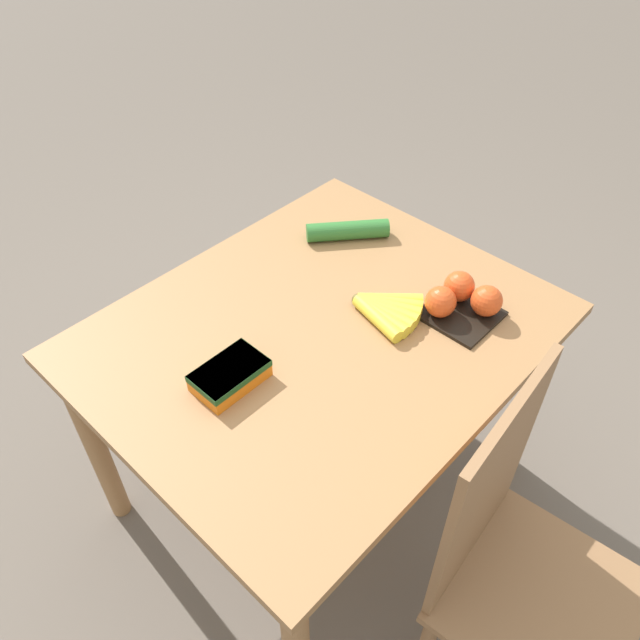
% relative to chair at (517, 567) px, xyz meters
% --- Properties ---
extents(ground_plane, '(12.00, 12.00, 0.00)m').
position_rel_chair_xyz_m(ground_plane, '(-0.07, -0.68, -0.50)').
color(ground_plane, '#665B51').
extents(dining_table, '(1.15, 0.95, 0.74)m').
position_rel_chair_xyz_m(dining_table, '(-0.07, -0.68, 0.14)').
color(dining_table, '#9E7044').
rests_on(dining_table, ground_plane).
extents(chair, '(0.45, 0.44, 0.99)m').
position_rel_chair_xyz_m(chair, '(0.00, 0.00, 0.00)').
color(chair, '#8E6642').
rests_on(chair, ground_plane).
extents(banana_bunch, '(0.19, 0.19, 0.04)m').
position_rel_chair_xyz_m(banana_bunch, '(-0.23, -0.59, 0.26)').
color(banana_bunch, brown).
rests_on(banana_bunch, dining_table).
extents(tomato_pack, '(0.18, 0.18, 0.09)m').
position_rel_chair_xyz_m(tomato_pack, '(-0.38, -0.45, 0.29)').
color(tomato_pack, black).
rests_on(tomato_pack, dining_table).
extents(carrot_bag, '(0.17, 0.11, 0.05)m').
position_rel_chair_xyz_m(carrot_bag, '(0.21, -0.71, 0.27)').
color(carrot_bag, orange).
rests_on(carrot_bag, dining_table).
extents(cucumber_near, '(0.23, 0.20, 0.06)m').
position_rel_chair_xyz_m(cucumber_near, '(-0.42, -0.89, 0.27)').
color(cucumber_near, '#2D702D').
rests_on(cucumber_near, dining_table).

